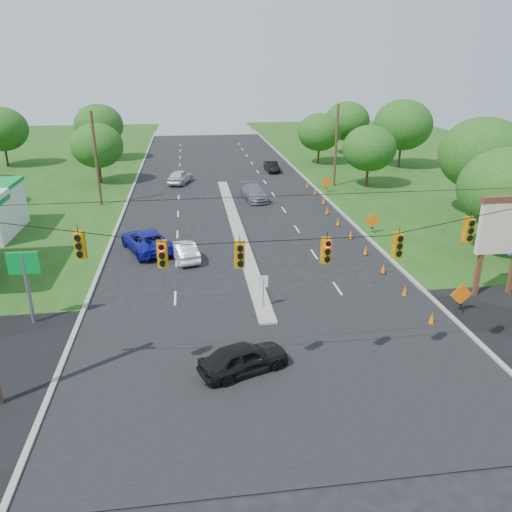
{
  "coord_description": "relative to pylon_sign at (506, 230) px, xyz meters",
  "views": [
    {
      "loc": [
        -3.84,
        -19.17,
        13.12
      ],
      "look_at": [
        -0.25,
        7.16,
        2.8
      ],
      "focal_mm": 35.0,
      "sensor_mm": 36.0,
      "label": 1
    }
  ],
  "objects": [
    {
      "name": "cone_1",
      "position": [
        -5.62,
        0.3,
        -3.65
      ],
      "size": [
        0.32,
        0.32,
        0.7
      ],
      "primitive_type": "cone",
      "color": "orange",
      "rests_on": "ground"
    },
    {
      "name": "silver_car_oncoming",
      "position": [
        -19.18,
        32.51,
        -3.21
      ],
      "size": [
        3.3,
        5.02,
        1.59
      ],
      "primitive_type": "imported",
      "rotation": [
        0.0,
        0.0,
        2.81
      ],
      "color": "silver",
      "rests_on": "ground"
    },
    {
      "name": "cone_9",
      "position": [
        -5.02,
        28.3,
        -3.65
      ],
      "size": [
        0.32,
        0.32,
        0.7
      ],
      "primitive_type": "cone",
      "color": "orange",
      "rests_on": "ground"
    },
    {
      "name": "median",
      "position": [
        -14.31,
        14.8,
        -4.0
      ],
      "size": [
        1.0,
        34.0,
        0.18
      ],
      "primitive_type": "cube",
      "color": "gray",
      "rests_on": "ground"
    },
    {
      "name": "tree_7",
      "position": [
        3.69,
        5.8,
        0.96
      ],
      "size": [
        6.72,
        6.72,
        7.84
      ],
      "color": "black",
      "rests_on": "ground"
    },
    {
      "name": "tree_4",
      "position": [
        -42.31,
        45.8,
        0.96
      ],
      "size": [
        6.72,
        6.72,
        7.84
      ],
      "color": "black",
      "rests_on": "ground"
    },
    {
      "name": "cone_6",
      "position": [
        -5.62,
        17.8,
        -3.65
      ],
      "size": [
        0.32,
        0.32,
        0.7
      ],
      "primitive_type": "cone",
      "color": "orange",
      "rests_on": "ground"
    },
    {
      "name": "cone_3",
      "position": [
        -5.62,
        7.3,
        -3.65
      ],
      "size": [
        0.32,
        0.32,
        0.7
      ],
      "primitive_type": "cone",
      "color": "orange",
      "rests_on": "ground"
    },
    {
      "name": "median_sign",
      "position": [
        -14.31,
        -0.2,
        -2.54
      ],
      "size": [
        0.55,
        0.06,
        2.05
      ],
      "color": "gray",
      "rests_on": "ground"
    },
    {
      "name": "work_sign_1",
      "position": [
        -3.51,
        11.8,
        -2.91
      ],
      "size": [
        1.27,
        0.58,
        1.37
      ],
      "color": "black",
      "rests_on": "ground"
    },
    {
      "name": "cone_0",
      "position": [
        -5.62,
        -3.2,
        -3.65
      ],
      "size": [
        0.32,
        0.32,
        0.7
      ],
      "primitive_type": "cone",
      "color": "orange",
      "rests_on": "ground"
    },
    {
      "name": "tree_8",
      "position": [
        7.69,
        15.8,
        1.58
      ],
      "size": [
        7.56,
        7.56,
        8.82
      ],
      "color": "black",
      "rests_on": "ground"
    },
    {
      "name": "cone_7",
      "position": [
        -5.02,
        21.3,
        -3.65
      ],
      "size": [
        0.32,
        0.32,
        0.7
      ],
      "primitive_type": "cone",
      "color": "orange",
      "rests_on": "ground"
    },
    {
      "name": "black_sedan",
      "position": [
        -16.09,
        -6.21,
        -3.29
      ],
      "size": [
        4.47,
        3.02,
        1.41
      ],
      "primitive_type": "imported",
      "rotation": [
        0.0,
        0.0,
        1.93
      ],
      "color": "black",
      "rests_on": "ground"
    },
    {
      "name": "work_sign_2",
      "position": [
        -3.51,
        25.8,
        -2.91
      ],
      "size": [
        1.27,
        0.58,
        1.37
      ],
      "color": "black",
      "rests_on": "ground"
    },
    {
      "name": "work_sign_0",
      "position": [
        -3.51,
        -2.2,
        -2.91
      ],
      "size": [
        1.27,
        0.58,
        1.37
      ],
      "color": "black",
      "rests_on": "ground"
    },
    {
      "name": "tree_6",
      "position": [
        -30.31,
        48.8,
        0.96
      ],
      "size": [
        6.72,
        6.72,
        7.84
      ],
      "color": "black",
      "rests_on": "ground"
    },
    {
      "name": "tree_12",
      "position": [
        -0.31,
        41.8,
        0.34
      ],
      "size": [
        5.88,
        5.88,
        6.86
      ],
      "color": "black",
      "rests_on": "ground"
    },
    {
      "name": "cone_2",
      "position": [
        -5.62,
        3.8,
        -3.65
      ],
      "size": [
        0.32,
        0.32,
        0.7
      ],
      "primitive_type": "cone",
      "color": "orange",
      "rests_on": "ground"
    },
    {
      "name": "cone_8",
      "position": [
        -5.02,
        24.8,
        -3.65
      ],
      "size": [
        0.32,
        0.32,
        0.7
      ],
      "primitive_type": "cone",
      "color": "orange",
      "rests_on": "ground"
    },
    {
      "name": "white_sedan",
      "position": [
        -18.77,
        8.17,
        -3.34
      ],
      "size": [
        2.35,
        4.24,
        1.32
      ],
      "primitive_type": "imported",
      "rotation": [
        0.0,
        0.0,
        3.39
      ],
      "color": "silver",
      "rests_on": "ground"
    },
    {
      "name": "curb_left",
      "position": [
        -24.41,
        23.8,
        -4.0
      ],
      "size": [
        0.25,
        110.0,
        0.16
      ],
      "primitive_type": "cube",
      "color": "gray",
      "rests_on": "ground"
    },
    {
      "name": "tree_11",
      "position": [
        5.69,
        48.8,
        0.96
      ],
      "size": [
        6.72,
        6.72,
        7.84
      ],
      "color": "black",
      "rests_on": "ground"
    },
    {
      "name": "curb_right",
      "position": [
        -4.21,
        23.8,
        -4.0
      ],
      "size": [
        0.25,
        110.0,
        0.16
      ],
      "primitive_type": "cube",
      "color": "gray",
      "rests_on": "ground"
    },
    {
      "name": "silver_car_far",
      "position": [
        -11.59,
        23.92,
        -3.26
      ],
      "size": [
        2.67,
        5.3,
        1.48
      ],
      "primitive_type": "imported",
      "rotation": [
        0.0,
        0.0,
        0.12
      ],
      "color": "slate",
      "rests_on": "ground"
    },
    {
      "name": "cross_street",
      "position": [
        -14.31,
        -6.2,
        -4.0
      ],
      "size": [
        160.0,
        14.0,
        0.02
      ],
      "primitive_type": "cube",
      "color": "black",
      "rests_on": "ground"
    },
    {
      "name": "signal_span",
      "position": [
        -14.37,
        -7.2,
        0.97
      ],
      "size": [
        25.6,
        0.32,
        9.0
      ],
      "color": "#422D1C",
      "rests_on": "ground"
    },
    {
      "name": "utility_pole_far_left",
      "position": [
        -26.81,
        23.8,
        0.5
      ],
      "size": [
        0.28,
        0.28,
        9.0
      ],
      "primitive_type": "cylinder",
      "color": "#422D1C",
      "rests_on": "ground"
    },
    {
      "name": "ground",
      "position": [
        -14.31,
        -6.2,
        -4.0
      ],
      "size": [
        160.0,
        160.0,
        0.0
      ],
      "primitive_type": "plane",
      "color": "black",
      "rests_on": "ground"
    },
    {
      "name": "dark_car_receding",
      "position": [
        -7.51,
        37.69,
        -3.34
      ],
      "size": [
        1.61,
        4.1,
        1.33
      ],
      "primitive_type": "imported",
      "rotation": [
        0.0,
        0.0,
        0.05
      ],
      "color": "black",
      "rests_on": "ground"
    },
    {
      "name": "tree_9",
      "position": [
        1.69,
        27.8,
        0.34
      ],
      "size": [
        5.88,
        5.88,
        6.86
      ],
      "color": "black",
      "rests_on": "ground"
    },
    {
      "name": "cone_5",
      "position": [
        -5.62,
        14.3,
        -3.65
      ],
      "size": [
        0.32,
        0.32,
        0.7
      ],
      "primitive_type": "cone",
      "color": "orange",
      "rests_on": "ground"
    },
    {
      "name": "blue_pickup",
      "position": [
        -21.5,
        10.3,
        -3.2
      ],
      "size": [
        4.62,
        6.31,
        1.59
      ],
      "primitive_type": "imported",
      "rotation": [
        0.0,
        0.0,
        3.53
      ],
      "color": "#13159B",
      "rests_on": "ground"
    },
    {
      "name": "cone_4",
      "position": [
        -5.62,
        10.8,
        -3.65
      ],
      "size": [
        0.32,
        0.32,
        0.7
      ],
      "primitive_type": "cone",
      "color": "orange",
      "rests_on": "ground"
    },
    {
      "name": "tree_5",
      "position": [
        -28.31,
        33.8,
        0.34
      ],
      "size": [
        5.88,
        5.88,
        6.86
      ],
      "color": "black",
      "rests_on": "ground"
    },
    {
      "name": "pylon_sign",
      "position": [
        0.0,
        0.0,
        0.0
      ],
      "size": [
        5.9,
        2.3,
        6.12
      ],
      "color": "#59331E",
      "rests_on": "ground"
    },
    {
      "name": "utility_pole_far_right",
      "position": [
        -1.81,
        28.8,
        0.5
      ],
      "size": [
        0.28,
        0.28,
        9.0
      ],
      "primitive_type": "cylinder",
      "color": "#422D1C",
      "rests_on": "ground"
    },
    {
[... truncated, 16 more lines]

